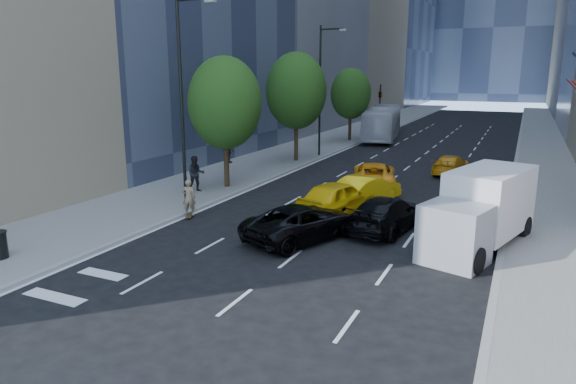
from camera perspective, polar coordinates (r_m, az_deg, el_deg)
The scene contains 20 objects.
ground at distance 19.41m, azimuth -2.41°, elevation -7.00°, with size 160.00×160.00×0.00m, color black.
sidewalk_left at distance 49.78m, azimuth 4.14°, elevation 5.55°, with size 6.00×120.00×0.15m, color slate.
sidewalk_right at distance 46.68m, azimuth 26.56°, elevation 3.67°, with size 4.00×120.00×0.15m, color slate.
lamp_near at distance 24.97m, azimuth -11.47°, elevation 10.92°, with size 2.13×0.22×10.00m.
lamp_far at distance 40.91m, azimuth 3.81°, elevation 11.96°, with size 2.13×0.22×10.00m.
tree_near at distance 29.65m, azimuth -7.04°, elevation 9.78°, with size 4.20×4.20×7.46m.
tree_mid at distance 38.49m, azimuth 0.92°, elevation 11.16°, with size 4.50×4.50×7.99m.
tree_far at distance 50.67m, azimuth 6.98°, elevation 10.79°, with size 3.90×3.90×6.92m.
traffic_signal at distance 58.14m, azimuth 10.21°, elevation 10.60°, with size 2.48×0.53×5.20m.
skateboarder at distance 24.43m, azimuth -10.95°, elevation -0.86°, with size 0.63×0.41×1.72m, color #867254.
black_sedan_lincoln at distance 20.91m, azimuth 1.61°, elevation -3.38°, with size 2.42×5.25×1.46m, color black.
black_sedan_mercedes at distance 22.54m, azimuth 10.96°, elevation -2.38°, with size 2.07×5.09×1.48m, color black.
taxi_a at distance 24.71m, azimuth 5.49°, elevation -0.60°, with size 1.95×4.84×1.65m, color yellow.
taxi_b at distance 26.85m, azimuth 8.67°, elevation 0.25°, with size 1.58×4.54×1.50m, color yellow.
taxi_c at distance 30.80m, azimuth 9.51°, elevation 1.89°, with size 2.47×5.35×1.49m, color #FFA10D.
taxi_d at distance 36.03m, azimuth 17.63°, elevation 2.91°, with size 1.78×4.39×1.27m, color orange.
city_bus at distance 53.25m, azimuth 10.44°, elevation 7.60°, with size 2.81×12.01×3.35m, color silver.
box_truck at distance 21.14m, azimuth 20.64°, elevation -1.83°, with size 3.94×6.64×3.00m.
pedestrian_a at distance 29.00m, azimuth -10.20°, elevation 1.99°, with size 0.98×0.76×2.02m, color black.
pedestrian_b at distance 37.94m, azimuth -6.61°, elevation 4.56°, with size 1.04×0.43×1.78m, color black.
Camera 1 is at (8.35, -16.18, 6.71)m, focal length 32.00 mm.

